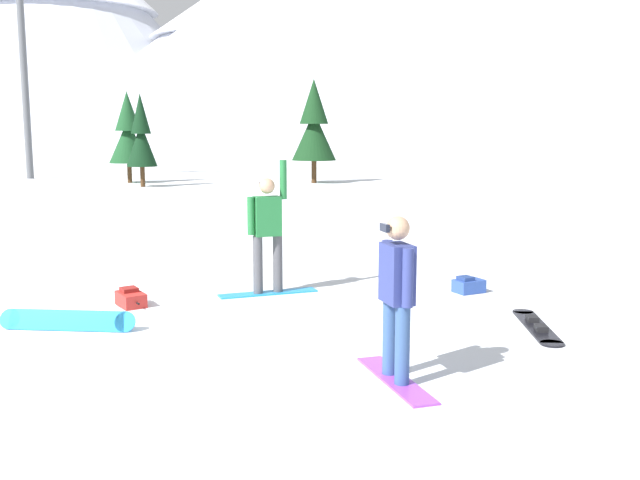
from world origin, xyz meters
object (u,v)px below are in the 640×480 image
at_px(backpack_blue, 468,285).
at_px(pine_tree_twin, 128,133).
at_px(loose_snowboard_far_spare, 67,320).
at_px(snowboarder_foreground, 397,295).
at_px(snowboarder_midground, 268,231).
at_px(pine_tree_leaning, 141,136).
at_px(pine_tree_broad, 314,126).
at_px(ski_lift_tower, 24,66).
at_px(backpack_red, 131,298).
at_px(loose_snowboard_near_left, 537,326).

distance_m(backpack_blue, pine_tree_twin, 26.26).
height_order(loose_snowboard_far_spare, pine_tree_twin, pine_tree_twin).
xyz_separation_m(snowboarder_foreground, snowboarder_midground, (-1.66, 3.93, 0.09)).
distance_m(snowboarder_foreground, backpack_blue, 4.42).
height_order(snowboarder_foreground, pine_tree_leaning, pine_tree_leaning).
bearing_deg(snowboarder_midground, backpack_blue, 2.76).
bearing_deg(loose_snowboard_far_spare, pine_tree_broad, 84.56).
bearing_deg(ski_lift_tower, pine_tree_broad, -10.92).
bearing_deg(backpack_blue, pine_tree_broad, 97.50).
bearing_deg(backpack_red, loose_snowboard_far_spare, -110.71).
bearing_deg(pine_tree_twin, snowboarder_midground, -69.59).
relative_size(snowboarder_foreground, backpack_blue, 3.13).
height_order(snowboarder_midground, pine_tree_leaning, pine_tree_leaning).
bearing_deg(backpack_blue, pine_tree_twin, 116.98).
bearing_deg(backpack_blue, snowboarder_midground, -177.24).
relative_size(loose_snowboard_near_left, pine_tree_broad, 0.37).
bearing_deg(pine_tree_twin, snowboarder_foreground, -69.24).
bearing_deg(pine_tree_leaning, ski_lift_tower, 143.76).
bearing_deg(pine_tree_leaning, loose_snowboard_far_spare, -77.59).
bearing_deg(loose_snowboard_far_spare, backpack_blue, 22.26).
relative_size(loose_snowboard_near_left, ski_lift_tower, 0.18).
distance_m(snowboarder_midground, backpack_red, 2.27).
bearing_deg(loose_snowboard_near_left, pine_tree_twin, 116.03).
height_order(loose_snowboard_far_spare, backpack_red, backpack_red).
distance_m(snowboarder_foreground, loose_snowboard_far_spare, 4.49).
xyz_separation_m(pine_tree_twin, pine_tree_broad, (8.80, 0.06, 0.31)).
bearing_deg(backpack_red, snowboarder_foreground, -40.67).
height_order(backpack_blue, ski_lift_tower, ski_lift_tower).
bearing_deg(loose_snowboard_near_left, ski_lift_tower, 123.05).
relative_size(loose_snowboard_far_spare, pine_tree_broad, 0.37).
xyz_separation_m(snowboarder_midground, loose_snowboard_near_left, (3.65, -1.88, -0.97)).
height_order(snowboarder_midground, backpack_red, snowboarder_midground).
bearing_deg(loose_snowboard_near_left, snowboarder_midground, 152.72).
relative_size(backpack_red, pine_tree_twin, 0.13).
distance_m(backpack_blue, backpack_red, 5.15).
relative_size(loose_snowboard_far_spare, pine_tree_leaning, 0.44).
bearing_deg(pine_tree_broad, backpack_red, -94.63).
bearing_deg(snowboarder_midground, pine_tree_twin, 110.41).
xyz_separation_m(snowboarder_midground, loose_snowboard_far_spare, (-2.38, -2.11, -0.86)).
xyz_separation_m(backpack_blue, backpack_red, (-5.05, -1.02, 0.01)).
bearing_deg(pine_tree_leaning, pine_tree_twin, 117.54).
height_order(loose_snowboard_near_left, pine_tree_twin, pine_tree_twin).
distance_m(pine_tree_broad, ski_lift_tower, 15.39).
xyz_separation_m(snowboarder_midground, pine_tree_leaning, (-7.48, 21.07, 1.24)).
distance_m(loose_snowboard_near_left, pine_tree_twin, 28.31).
bearing_deg(snowboarder_midground, pine_tree_broad, 89.84).
distance_m(pine_tree_twin, pine_tree_broad, 8.80).
bearing_deg(ski_lift_tower, snowboarder_foreground, -61.60).
relative_size(snowboarder_midground, pine_tree_broad, 0.43).
bearing_deg(pine_tree_leaning, loose_snowboard_near_left, -64.13).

